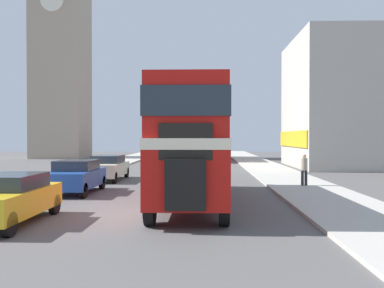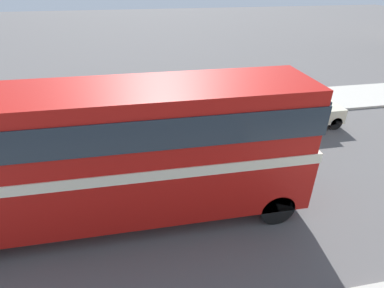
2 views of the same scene
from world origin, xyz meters
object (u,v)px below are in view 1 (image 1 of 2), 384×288
object	(u,v)px
double_decker_bus	(192,136)
bus_distant	(209,138)
car_parked_mid	(76,176)
pedestrian_walking	(304,168)
church_tower	(61,27)
car_parked_far	(108,167)
car_parked_near	(10,198)

from	to	relation	value
double_decker_bus	bus_distant	size ratio (longest dim) A/B	0.99
car_parked_mid	pedestrian_walking	distance (m)	10.96
church_tower	car_parked_mid	bearing A→B (deg)	-70.14
car_parked_far	car_parked_mid	bearing A→B (deg)	-91.00
double_decker_bus	car_parked_near	bearing A→B (deg)	-140.00
car_parked_near	pedestrian_walking	size ratio (longest dim) A/B	2.66
bus_distant	car_parked_near	distance (m)	34.46
car_parked_far	pedestrian_walking	xyz separation A→B (m)	(10.61, -3.41, 0.24)
double_decker_bus	car_parked_mid	size ratio (longest dim) A/B	2.69
bus_distant	church_tower	distance (m)	23.02
pedestrian_walking	church_tower	bearing A→B (deg)	126.67
double_decker_bus	bus_distant	world-z (taller)	double_decker_bus
bus_distant	car_parked_mid	world-z (taller)	bus_distant
pedestrian_walking	church_tower	xyz separation A→B (m)	(-22.44, 30.14, 14.89)
bus_distant	car_parked_mid	distance (m)	27.84
car_parked_mid	double_decker_bus	bearing A→B (deg)	-25.14
double_decker_bus	bus_distant	xyz separation A→B (m)	(0.85, 29.59, -0.14)
bus_distant	pedestrian_walking	size ratio (longest dim) A/B	7.06
car_parked_far	church_tower	size ratio (longest dim) A/B	0.14
bus_distant	car_parked_far	bearing A→B (deg)	-105.79
pedestrian_walking	church_tower	distance (m)	40.42
car_parked_near	car_parked_far	xyz separation A→B (m)	(-0.06, 12.54, 0.01)
car_parked_near	church_tower	size ratio (longest dim) A/B	0.13
car_parked_near	car_parked_mid	distance (m)	6.80
double_decker_bus	pedestrian_walking	distance (m)	7.41
bus_distant	car_parked_far	distance (m)	22.26
bus_distant	church_tower	world-z (taller)	church_tower
double_decker_bus	pedestrian_walking	bearing A→B (deg)	41.69
car_parked_mid	pedestrian_walking	bearing A→B (deg)	12.30
bus_distant	car_parked_near	world-z (taller)	bus_distant
car_parked_near	church_tower	xyz separation A→B (m)	(-11.89, 39.27, 15.14)
bus_distant	car_parked_near	xyz separation A→B (m)	(-5.98, -33.90, -1.67)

